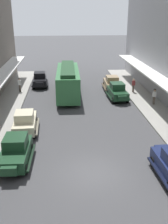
{
  "coord_description": "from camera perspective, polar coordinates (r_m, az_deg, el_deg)",
  "views": [
    {
      "loc": [
        -1.7,
        -14.13,
        9.46
      ],
      "look_at": [
        0.0,
        6.0,
        1.8
      ],
      "focal_mm": 42.78,
      "sensor_mm": 36.0,
      "label": 1
    }
  ],
  "objects": [
    {
      "name": "ground_plane",
      "position": [
        17.09,
        1.73,
        -12.86
      ],
      "size": [
        200.0,
        200.0,
        0.0
      ],
      "primitive_type": "plane",
      "color": "#424244"
    },
    {
      "name": "parked_car_0",
      "position": [
        36.32,
        -9.42,
        6.92
      ],
      "size": [
        2.3,
        4.32,
        1.84
      ],
      "color": "black",
      "rests_on": "ground"
    },
    {
      "name": "parked_car_1",
      "position": [
        30.61,
        7.17,
        4.45
      ],
      "size": [
        2.27,
        4.31,
        1.84
      ],
      "color": "#193D23",
      "rests_on": "ground"
    },
    {
      "name": "parked_car_2",
      "position": [
        18.14,
        -14.41,
        -7.95
      ],
      "size": [
        2.24,
        4.3,
        1.84
      ],
      "color": "#193D23",
      "rests_on": "ground"
    },
    {
      "name": "parked_car_4",
      "position": [
        22.54,
        -12.5,
        -1.96
      ],
      "size": [
        2.25,
        4.3,
        1.84
      ],
      "color": "beige",
      "rests_on": "ground"
    },
    {
      "name": "parked_car_5",
      "position": [
        34.22,
        5.95,
        6.24
      ],
      "size": [
        2.22,
        4.29,
        1.84
      ],
      "color": "#997F5B",
      "rests_on": "ground"
    },
    {
      "name": "streetcar",
      "position": [
        31.41,
        -3.45,
        6.81
      ],
      "size": [
        2.73,
        9.66,
        3.46
      ],
      "color": "#33723F",
      "rests_on": "ground"
    },
    {
      "name": "pedestrian_0",
      "position": [
        33.18,
        10.52,
        5.62
      ],
      "size": [
        0.36,
        0.24,
        1.64
      ],
      "color": "#4C4238",
      "rests_on": "sidewalk_right"
    },
    {
      "name": "pedestrian_1",
      "position": [
        33.7,
        -13.58,
        5.66
      ],
      "size": [
        0.36,
        0.28,
        1.67
      ],
      "color": "#4C4238",
      "rests_on": "sidewalk_left"
    },
    {
      "name": "pedestrian_2",
      "position": [
        29.16,
        14.77,
        3.23
      ],
      "size": [
        0.36,
        0.28,
        1.67
      ],
      "color": "#4C4238",
      "rests_on": "sidewalk_right"
    }
  ]
}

